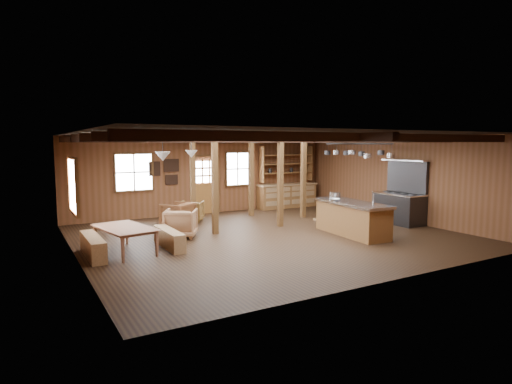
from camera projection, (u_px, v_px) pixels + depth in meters
room at (270, 186)px, 11.77m from camera, size 10.04×9.04×2.84m
ceiling_joists at (266, 139)px, 11.78m from camera, size 9.80×8.82×0.18m
timber_posts at (250, 180)px, 13.82m from camera, size 3.95×2.35×2.80m
back_door at (206, 190)px, 15.67m from camera, size 1.02×0.08×2.15m
window_back_left at (134, 172)px, 14.31m from camera, size 1.32×0.06×1.32m
window_back_right at (237, 169)px, 16.23m from camera, size 1.02×0.06×1.32m
window_left at (73, 186)px, 9.73m from camera, size 0.14×1.24×1.32m
notice_boards at (166, 170)px, 14.85m from camera, size 1.08×0.03×0.90m
back_counter at (287, 193)px, 17.16m from camera, size 2.55×0.60×2.45m
pendant_lamps at (179, 155)px, 11.43m from camera, size 1.86×2.36×0.66m
pot_rack at (357, 153)px, 13.62m from camera, size 0.41×3.00×0.46m
kitchen_island at (352, 218)px, 11.99m from camera, size 1.07×2.56×1.20m
step_stool at (325, 215)px, 14.12m from camera, size 0.46×0.34×0.40m
commercial_range at (400, 203)px, 13.74m from camera, size 0.85×1.66×2.05m
dining_table at (126, 240)px, 10.03m from camera, size 1.30×1.91×0.62m
bench_wall at (93, 247)px, 9.67m from camera, size 0.32×1.71×0.47m
bench_aisle at (169, 239)px, 10.55m from camera, size 0.30×1.61×0.44m
armchair_a at (178, 215)px, 13.11m from camera, size 1.14×1.15×0.77m
armchair_b at (192, 211)px, 14.09m from camera, size 1.02×1.02×0.68m
armchair_c at (181, 223)px, 11.70m from camera, size 1.14×1.15×0.77m
counter_pot at (335, 196)px, 12.55m from camera, size 0.31×0.31×0.19m
bowl at (334, 200)px, 12.08m from camera, size 0.36×0.36×0.07m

